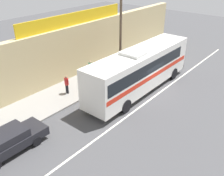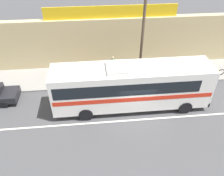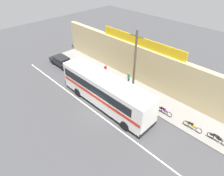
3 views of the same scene
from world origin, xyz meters
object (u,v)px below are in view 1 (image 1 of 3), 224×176
(motorcycle_blue, at_px, (157,51))
(pedestrian_by_curb, at_px, (90,68))
(motorcycle_purple, at_px, (165,45))
(intercity_bus, at_px, (140,68))
(utility_pole, at_px, (121,32))
(motorcycle_green, at_px, (143,58))
(pedestrian_far_right, at_px, (67,83))
(parked_car, at_px, (8,141))

(motorcycle_blue, bearing_deg, pedestrian_by_curb, 170.59)
(motorcycle_blue, bearing_deg, motorcycle_purple, 4.80)
(intercity_bus, xyz_separation_m, utility_pole, (1.34, 3.08, 2.18))
(intercity_bus, distance_m, motorcycle_green, 6.59)
(motorcycle_green, xyz_separation_m, pedestrian_by_curb, (-6.36, 1.63, 0.52))
(motorcycle_blue, height_order, pedestrian_by_curb, pedestrian_by_curb)
(motorcycle_green, bearing_deg, pedestrian_far_right, 174.77)
(parked_car, bearing_deg, pedestrian_by_curb, 17.70)
(intercity_bus, relative_size, motorcycle_purple, 6.13)
(motorcycle_blue, relative_size, motorcycle_green, 1.03)
(motorcycle_green, height_order, pedestrian_by_curb, pedestrian_by_curb)
(utility_pole, height_order, motorcycle_blue, utility_pole)
(parked_car, bearing_deg, pedestrian_far_right, 20.81)
(motorcycle_blue, distance_m, motorcycle_green, 3.06)
(motorcycle_purple, relative_size, pedestrian_by_curb, 1.17)
(parked_car, relative_size, motorcycle_purple, 2.37)
(pedestrian_by_curb, bearing_deg, motorcycle_green, -14.34)
(parked_car, relative_size, pedestrian_far_right, 2.86)
(motorcycle_blue, distance_m, motorcycle_purple, 2.28)
(intercity_bus, bearing_deg, pedestrian_far_right, 136.43)
(motorcycle_green, bearing_deg, motorcycle_purple, 2.75)
(motorcycle_green, height_order, pedestrian_far_right, pedestrian_far_right)
(pedestrian_by_curb, bearing_deg, pedestrian_far_right, -168.54)
(pedestrian_far_right, bearing_deg, motorcycle_green, -5.23)
(intercity_bus, xyz_separation_m, parked_car, (-11.13, 1.59, -1.33))
(parked_car, distance_m, pedestrian_far_right, 7.24)
(intercity_bus, distance_m, motorcycle_purple, 11.51)
(parked_car, height_order, pedestrian_far_right, pedestrian_far_right)
(intercity_bus, relative_size, parked_car, 2.59)
(pedestrian_by_curb, bearing_deg, parked_car, -162.30)
(parked_car, relative_size, motorcycle_blue, 2.40)
(pedestrian_by_curb, bearing_deg, utility_pole, -39.68)
(utility_pole, distance_m, motorcycle_purple, 10.21)
(utility_pole, relative_size, motorcycle_purple, 4.16)
(parked_car, height_order, motorcycle_green, parked_car)
(intercity_bus, xyz_separation_m, pedestrian_far_right, (-4.37, 4.16, -1.01))
(utility_pole, bearing_deg, parked_car, -173.19)
(intercity_bus, height_order, motorcycle_blue, intercity_bus)
(motorcycle_green, bearing_deg, parked_car, -174.30)
(parked_car, distance_m, motorcycle_green, 16.75)
(utility_pole, xyz_separation_m, motorcycle_purple, (9.52, 0.43, -3.68))
(motorcycle_green, relative_size, motorcycle_purple, 0.95)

